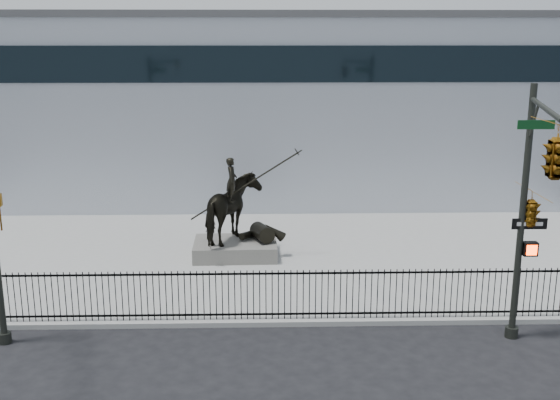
{
  "coord_description": "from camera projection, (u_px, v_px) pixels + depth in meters",
  "views": [
    {
      "loc": [
        0.12,
        -16.44,
        8.11
      ],
      "look_at": [
        0.69,
        6.0,
        2.55
      ],
      "focal_mm": 42.0,
      "sensor_mm": 36.0,
      "label": 1
    }
  ],
  "objects": [
    {
      "name": "traffic_signal_right",
      "position": [
        541.0,
        185.0,
        14.95
      ],
      "size": [
        2.17,
        6.86,
        7.0
      ],
      "color": "#242721",
      "rests_on": "ground"
    },
    {
      "name": "ground",
      "position": [
        260.0,
        343.0,
        17.9
      ],
      "size": [
        120.0,
        120.0,
        0.0
      ],
      "primitive_type": "plane",
      "color": "black",
      "rests_on": "ground"
    },
    {
      "name": "building",
      "position": [
        261.0,
        105.0,
        36.23
      ],
      "size": [
        44.0,
        14.0,
        9.0
      ],
      "primitive_type": "cube",
      "color": "silver",
      "rests_on": "ground"
    },
    {
      "name": "statue_plinth",
      "position": [
        235.0,
        249.0,
        24.54
      ],
      "size": [
        3.12,
        2.19,
        0.58
      ],
      "primitive_type": "cube",
      "rotation": [
        0.0,
        0.0,
        0.02
      ],
      "color": "#615E59",
      "rests_on": "plaza"
    },
    {
      "name": "equestrian_statue",
      "position": [
        236.0,
        210.0,
        24.18
      ],
      "size": [
        3.94,
        2.48,
        3.34
      ],
      "rotation": [
        0.0,
        0.0,
        0.02
      ],
      "color": "black",
      "rests_on": "statue_plinth"
    },
    {
      "name": "plaza",
      "position": [
        261.0,
        257.0,
        24.68
      ],
      "size": [
        30.0,
        12.0,
        0.15
      ],
      "primitive_type": "cube",
      "color": "#999997",
      "rests_on": "ground"
    },
    {
      "name": "picket_fence",
      "position": [
        260.0,
        295.0,
        18.9
      ],
      "size": [
        22.1,
        0.1,
        1.5
      ],
      "color": "black",
      "rests_on": "plaza"
    }
  ]
}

